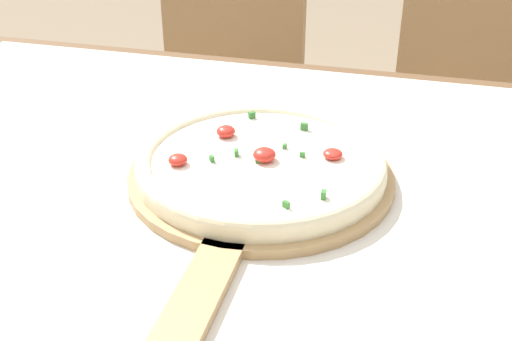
{
  "coord_description": "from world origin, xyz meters",
  "views": [
    {
      "loc": [
        0.17,
        -0.59,
        1.19
      ],
      "look_at": [
        0.0,
        0.05,
        0.81
      ],
      "focal_mm": 45.0,
      "sensor_mm": 36.0,
      "label": 1
    }
  ],
  "objects_px": {
    "pizza_peel": "(256,187)",
    "chair_left": "(223,102)",
    "pizza": "(262,163)",
    "chair_right": "(471,129)"
  },
  "relations": [
    {
      "from": "pizza_peel",
      "to": "pizza",
      "type": "xyz_separation_m",
      "value": [
        -0.0,
        0.03,
        0.02
      ]
    },
    {
      "from": "chair_left",
      "to": "pizza_peel",
      "type": "bearing_deg",
      "value": -68.52
    },
    {
      "from": "pizza_peel",
      "to": "chair_left",
      "type": "xyz_separation_m",
      "value": [
        -0.31,
        0.83,
        -0.27
      ]
    },
    {
      "from": "pizza_peel",
      "to": "chair_right",
      "type": "bearing_deg",
      "value": 69.32
    },
    {
      "from": "pizza_peel",
      "to": "chair_left",
      "type": "relative_size",
      "value": 0.62
    },
    {
      "from": "chair_right",
      "to": "pizza",
      "type": "bearing_deg",
      "value": -114.16
    },
    {
      "from": "chair_left",
      "to": "chair_right",
      "type": "distance_m",
      "value": 0.62
    },
    {
      "from": "pizza",
      "to": "chair_left",
      "type": "xyz_separation_m",
      "value": [
        -0.31,
        0.8,
        -0.29
      ]
    },
    {
      "from": "pizza",
      "to": "chair_left",
      "type": "relative_size",
      "value": 0.35
    },
    {
      "from": "pizza",
      "to": "chair_right",
      "type": "height_order",
      "value": "chair_right"
    }
  ]
}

